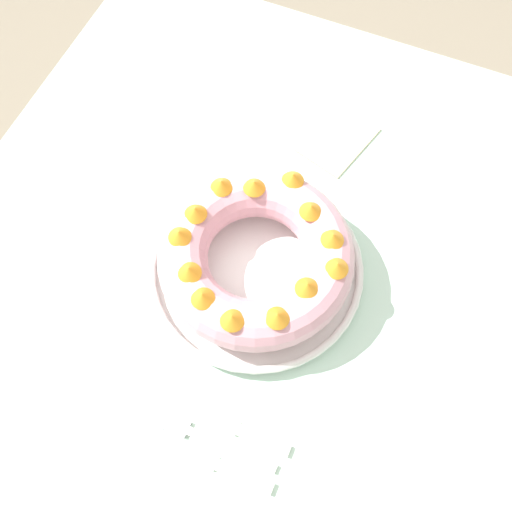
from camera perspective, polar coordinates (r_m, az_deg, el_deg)
ground_plane at (r=1.66m, az=0.18°, el=-12.42°), size 8.00×8.00×0.00m
dining_table at (r=1.03m, az=0.29°, el=-4.37°), size 1.13×1.05×0.75m
serving_dish at (r=0.93m, az=0.00°, el=-1.35°), size 0.33×0.33×0.03m
bundt_cake at (r=0.88m, az=0.00°, el=0.04°), size 0.29×0.29×0.09m
fork at (r=0.88m, az=-4.89°, el=-16.90°), size 0.02×0.19×0.01m
serving_knife at (r=0.87m, az=-3.88°, el=-19.16°), size 0.02×0.20×0.01m
cake_knife at (r=0.87m, az=-1.54°, el=-16.26°), size 0.02×0.17×0.01m
napkin at (r=1.08m, az=7.83°, el=10.91°), size 0.15×0.13×0.00m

